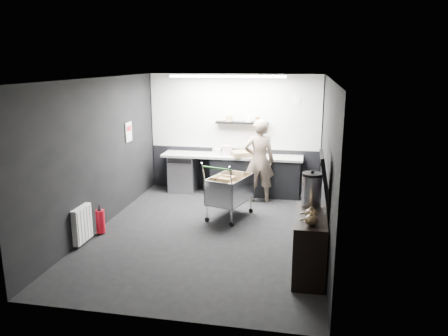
# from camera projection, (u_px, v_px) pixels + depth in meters

# --- Properties ---
(floor) EXTENTS (5.50, 5.50, 0.00)m
(floor) POSITION_uv_depth(u_px,v_px,m) (208.00, 232.00, 7.81)
(floor) COLOR black
(floor) RESTS_ON ground
(ceiling) EXTENTS (5.50, 5.50, 0.00)m
(ceiling) POSITION_uv_depth(u_px,v_px,m) (207.00, 79.00, 7.17)
(ceiling) COLOR white
(ceiling) RESTS_ON wall_back
(wall_back) EXTENTS (5.50, 0.00, 5.50)m
(wall_back) POSITION_uv_depth(u_px,v_px,m) (234.00, 133.00, 10.12)
(wall_back) COLOR black
(wall_back) RESTS_ON floor
(wall_front) EXTENTS (5.50, 0.00, 5.50)m
(wall_front) POSITION_uv_depth(u_px,v_px,m) (153.00, 211.00, 4.87)
(wall_front) COLOR black
(wall_front) RESTS_ON floor
(wall_left) EXTENTS (0.00, 5.50, 5.50)m
(wall_left) POSITION_uv_depth(u_px,v_px,m) (100.00, 154.00, 7.86)
(wall_left) COLOR black
(wall_left) RESTS_ON floor
(wall_right) EXTENTS (0.00, 5.50, 5.50)m
(wall_right) POSITION_uv_depth(u_px,v_px,m) (327.00, 164.00, 7.13)
(wall_right) COLOR black
(wall_right) RESTS_ON floor
(kitchen_wall_panel) EXTENTS (3.95, 0.02, 1.70)m
(kitchen_wall_panel) POSITION_uv_depth(u_px,v_px,m) (234.00, 112.00, 9.98)
(kitchen_wall_panel) COLOR silver
(kitchen_wall_panel) RESTS_ON wall_back
(dado_panel) EXTENTS (3.95, 0.02, 1.00)m
(dado_panel) POSITION_uv_depth(u_px,v_px,m) (234.00, 169.00, 10.30)
(dado_panel) COLOR black
(dado_panel) RESTS_ON wall_back
(floating_shelf) EXTENTS (1.20, 0.22, 0.04)m
(floating_shelf) POSITION_uv_depth(u_px,v_px,m) (242.00, 123.00, 9.89)
(floating_shelf) COLOR black
(floating_shelf) RESTS_ON wall_back
(wall_clock) EXTENTS (0.20, 0.03, 0.20)m
(wall_clock) POSITION_uv_depth(u_px,v_px,m) (297.00, 100.00, 9.64)
(wall_clock) COLOR white
(wall_clock) RESTS_ON wall_back
(poster) EXTENTS (0.02, 0.30, 0.40)m
(poster) POSITION_uv_depth(u_px,v_px,m) (129.00, 132.00, 9.04)
(poster) COLOR silver
(poster) RESTS_ON wall_left
(poster_red_band) EXTENTS (0.02, 0.22, 0.10)m
(poster_red_band) POSITION_uv_depth(u_px,v_px,m) (129.00, 129.00, 9.03)
(poster_red_band) COLOR red
(poster_red_band) RESTS_ON poster
(radiator) EXTENTS (0.10, 0.50, 0.60)m
(radiator) POSITION_uv_depth(u_px,v_px,m) (82.00, 224.00, 7.23)
(radiator) COLOR white
(radiator) RESTS_ON wall_left
(ceiling_strip) EXTENTS (2.40, 0.20, 0.04)m
(ceiling_strip) POSITION_uv_depth(u_px,v_px,m) (227.00, 77.00, 8.94)
(ceiling_strip) COLOR white
(ceiling_strip) RESTS_ON ceiling
(prep_counter) EXTENTS (3.20, 0.61, 0.90)m
(prep_counter) POSITION_uv_depth(u_px,v_px,m) (237.00, 174.00, 9.99)
(prep_counter) COLOR black
(prep_counter) RESTS_ON floor
(person) EXTENTS (0.73, 0.56, 1.80)m
(person) POSITION_uv_depth(u_px,v_px,m) (259.00, 161.00, 9.35)
(person) COLOR #C1B099
(person) RESTS_ON floor
(shopping_cart) EXTENTS (0.88, 1.18, 1.12)m
(shopping_cart) POSITION_uv_depth(u_px,v_px,m) (229.00, 191.00, 8.44)
(shopping_cart) COLOR silver
(shopping_cart) RESTS_ON floor
(sideboard) EXTENTS (0.50, 1.18, 1.76)m
(sideboard) POSITION_uv_depth(u_px,v_px,m) (311.00, 236.00, 6.20)
(sideboard) COLOR black
(sideboard) RESTS_ON floor
(fire_extinguisher) EXTENTS (0.16, 0.16, 0.52)m
(fire_extinguisher) POSITION_uv_depth(u_px,v_px,m) (100.00, 220.00, 7.68)
(fire_extinguisher) COLOR red
(fire_extinguisher) RESTS_ON floor
(cardboard_box) EXTENTS (0.69, 0.62, 0.11)m
(cardboard_box) POSITION_uv_depth(u_px,v_px,m) (245.00, 154.00, 9.79)
(cardboard_box) COLOR olive
(cardboard_box) RESTS_ON prep_counter
(pink_tub) EXTENTS (0.22, 0.22, 0.22)m
(pink_tub) POSITION_uv_depth(u_px,v_px,m) (227.00, 150.00, 9.90)
(pink_tub) COLOR beige
(pink_tub) RESTS_ON prep_counter
(white_container) EXTENTS (0.18, 0.15, 0.15)m
(white_container) POSITION_uv_depth(u_px,v_px,m) (217.00, 152.00, 9.90)
(white_container) COLOR white
(white_container) RESTS_ON prep_counter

